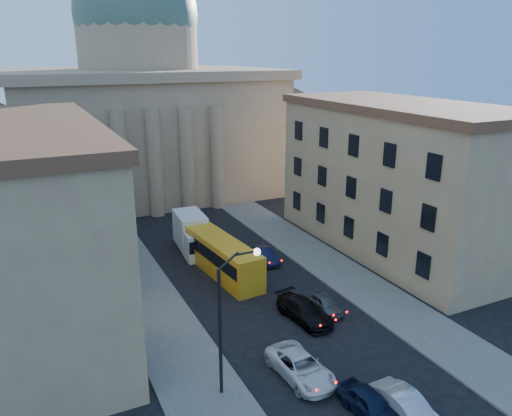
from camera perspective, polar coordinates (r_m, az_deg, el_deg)
The scene contains 14 objects.
sidewalk_left at distance 39.04m, azimuth -10.96°, elevation -12.29°, with size 5.00×60.00×0.15m, color #54524D.
sidewalk_right at distance 45.61m, azimuth 10.29°, elevation -7.70°, with size 5.00×60.00×0.15m, color #54524D.
church at distance 72.83m, azimuth -12.78°, elevation 11.20°, with size 68.02×28.76×36.60m.
building_left at distance 38.95m, azimuth -25.32°, elevation -1.94°, with size 11.60×26.60×14.70m.
building_right at distance 51.27m, azimuth 15.88°, elevation 3.44°, with size 11.60×26.60×14.70m.
street_lamp at distance 28.57m, azimuth -3.17°, elevation -11.78°, with size 2.62×0.44×8.83m.
car_left_near at distance 30.05m, azimuth 12.93°, elevation -21.04°, with size 1.72×4.27×1.46m, color black.
car_right_near at distance 30.26m, azimuth 16.87°, elevation -21.01°, with size 1.62×4.64×1.53m, color #A5A7AC.
car_left_mid at distance 32.23m, azimuth 5.12°, elevation -17.62°, with size 2.46×5.34×1.48m, color silver.
car_right_mid at distance 38.13m, azimuth 5.54°, elevation -11.61°, with size 2.14×5.26×1.53m, color black.
car_right_far at distance 39.60m, azimuth 7.88°, elevation -10.76°, with size 1.47×3.66×1.25m, color #49494E.
car_right_distant at distance 47.80m, azimuth 1.05°, elevation -5.42°, with size 1.41×4.05×1.33m, color black.
city_bus at distance 45.28m, azimuth -4.05°, elevation -5.35°, with size 3.65×11.62×3.22m.
box_truck at distance 50.40m, azimuth -7.24°, elevation -3.03°, with size 3.09×6.83×3.66m.
Camera 1 is at (-16.35, -15.12, 19.19)m, focal length 35.00 mm.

